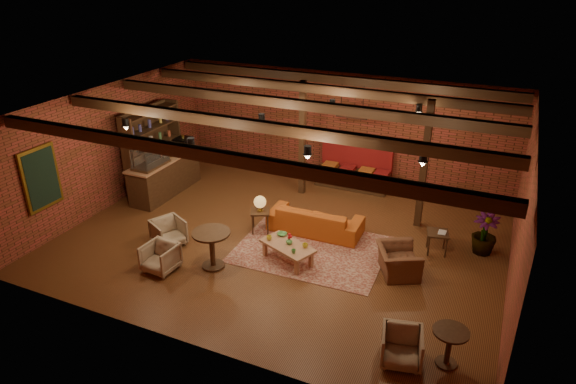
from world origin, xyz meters
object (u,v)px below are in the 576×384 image
at_px(coffee_table, 287,246).
at_px(armchair_a, 168,231).
at_px(side_table_book, 438,234).
at_px(plant_tall, 492,193).
at_px(armchair_right, 398,257).
at_px(sofa, 315,220).
at_px(side_table_lamp, 260,205).
at_px(armchair_b, 160,256).
at_px(round_table_left, 212,243).
at_px(round_table_right, 449,342).
at_px(armchair_far, 402,345).

distance_m(coffee_table, armchair_a, 2.86).
relative_size(side_table_book, plant_tall, 0.19).
relative_size(coffee_table, armchair_right, 1.45).
height_order(sofa, side_table_lamp, side_table_lamp).
xyz_separation_m(armchair_a, side_table_book, (5.75, 2.19, 0.14)).
height_order(sofa, armchair_b, armchair_b).
distance_m(armchair_a, armchair_right, 5.24).
height_order(round_table_left, armchair_b, round_table_left).
bearing_deg(plant_tall, side_table_book, -156.51).
relative_size(coffee_table, armchair_b, 2.02).
bearing_deg(side_table_book, side_table_lamp, -169.61).
bearing_deg(plant_tall, armchair_b, -150.19).
bearing_deg(sofa, armchair_a, 33.06).
distance_m(coffee_table, armchair_b, 2.74).
bearing_deg(armchair_right, round_table_left, 83.05).
height_order(round_table_left, plant_tall, plant_tall).
bearing_deg(armchair_b, sofa, 54.47).
xyz_separation_m(sofa, armchair_b, (-2.41, -2.92, 0.01)).
xyz_separation_m(round_table_left, side_table_book, (4.32, 2.58, -0.10)).
relative_size(sofa, round_table_right, 3.28).
relative_size(side_table_lamp, armchair_a, 1.36).
height_order(armchair_b, armchair_right, armchair_right).
bearing_deg(side_table_lamp, side_table_book, 10.39).
bearing_deg(side_table_lamp, armchair_right, -7.48).
relative_size(side_table_book, armchair_far, 0.83).
bearing_deg(coffee_table, round_table_right, -26.00).
xyz_separation_m(coffee_table, side_table_book, (2.93, 1.72, 0.11)).
bearing_deg(plant_tall, sofa, -170.35).
distance_m(round_table_left, plant_tall, 6.13).
xyz_separation_m(armchair_b, armchair_right, (4.66, 1.94, 0.07)).
bearing_deg(side_table_book, plant_tall, 23.49).
bearing_deg(round_table_left, plant_tall, 29.60).
xyz_separation_m(side_table_book, armchair_far, (0.05, -3.78, -0.14)).
height_order(sofa, armchair_far, armchair_far).
xyz_separation_m(side_table_lamp, armchair_b, (-1.17, -2.40, -0.38)).
bearing_deg(round_table_left, side_table_book, 30.86).
distance_m(round_table_left, armchair_right, 3.96).
xyz_separation_m(sofa, round_table_left, (-1.46, -2.35, 0.25)).
xyz_separation_m(round_table_right, armchair_far, (-0.71, -0.26, -0.12)).
bearing_deg(armchair_b, armchair_far, -2.71).
bearing_deg(armchair_right, side_table_book, -54.10).
distance_m(round_table_left, armchair_a, 1.51).
relative_size(armchair_a, armchair_right, 0.74).
bearing_deg(armchair_a, armchair_b, -126.17).
bearing_deg(armchair_right, side_table_lamp, 55.24).
bearing_deg(plant_tall, armchair_right, -133.97).
bearing_deg(armchair_right, round_table_right, -176.60).
bearing_deg(armchair_right, armchair_b, 85.37).
distance_m(side_table_lamp, armchair_a, 2.23).
bearing_deg(side_table_lamp, sofa, 22.74).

